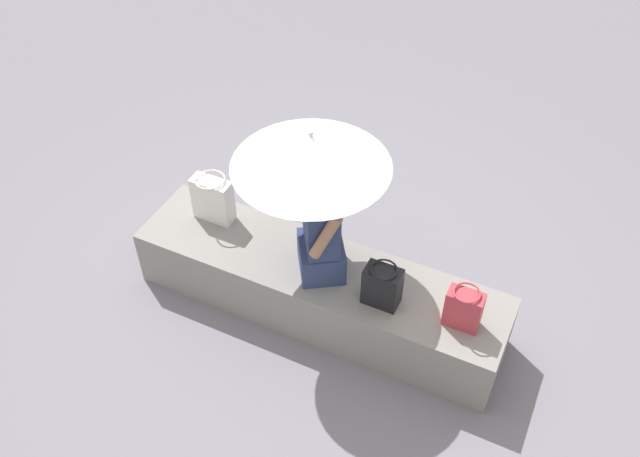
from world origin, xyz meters
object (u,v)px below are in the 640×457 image
(parasol, at_px, (311,151))
(shoulder_bag_spare, at_px, (213,199))
(person_seated, at_px, (321,225))
(handbag_black, at_px, (382,286))
(tote_bag_canvas, at_px, (464,308))

(parasol, relative_size, shoulder_bag_spare, 3.01)
(shoulder_bag_spare, bearing_deg, person_seated, 172.58)
(parasol, bearing_deg, shoulder_bag_spare, -6.01)
(person_seated, distance_m, shoulder_bag_spare, 0.92)
(handbag_black, bearing_deg, tote_bag_canvas, -174.61)
(handbag_black, bearing_deg, person_seated, -11.25)
(person_seated, xyz_separation_m, tote_bag_canvas, (-0.96, 0.04, -0.25))
(person_seated, bearing_deg, shoulder_bag_spare, -7.42)
(parasol, distance_m, shoulder_bag_spare, 1.10)
(handbag_black, height_order, shoulder_bag_spare, shoulder_bag_spare)
(tote_bag_canvas, bearing_deg, person_seated, -2.61)
(handbag_black, bearing_deg, shoulder_bag_spare, -8.73)
(handbag_black, xyz_separation_m, shoulder_bag_spare, (1.34, -0.21, 0.03))
(person_seated, relative_size, tote_bag_canvas, 3.13)
(parasol, bearing_deg, handbag_black, 167.27)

